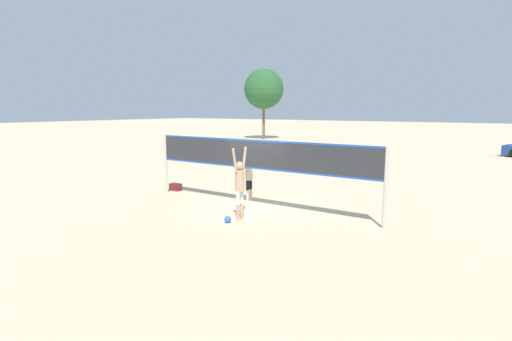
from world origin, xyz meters
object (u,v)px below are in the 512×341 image
at_px(player_blocker, 249,174).
at_px(gear_bag, 176,187).
at_px(volleyball_net, 256,158).
at_px(player_spiker, 240,182).
at_px(tree_left_cluster, 264,89).
at_px(volleyball, 228,219).

height_order(player_blocker, gear_bag, player_blocker).
xyz_separation_m(volleyball_net, player_spiker, (0.51, -1.64, -0.54)).
xyz_separation_m(player_spiker, player_blocker, (-1.28, 2.30, -0.19)).
xyz_separation_m(player_blocker, gear_bag, (-3.70, -0.19, -0.87)).
bearing_deg(tree_left_cluster, gear_bag, -63.98).
height_order(volleyball_net, tree_left_cluster, tree_left_cluster).
bearing_deg(player_blocker, volleyball_net, 49.41).
relative_size(volleyball_net, player_blocker, 4.63).
distance_m(volleyball, tree_left_cluster, 34.67).
distance_m(player_spiker, tree_left_cluster, 34.18).
bearing_deg(volleyball, volleyball_net, 100.65).
distance_m(volleyball_net, player_spiker, 1.80).
bearing_deg(player_blocker, gear_bag, -87.10).
bearing_deg(volleyball, tree_left_cluster, 121.46).
height_order(volleyball_net, gear_bag, volleyball_net).
bearing_deg(player_spiker, tree_left_cluster, 32.04).
distance_m(volleyball_net, player_blocker, 1.24).
height_order(player_spiker, gear_bag, player_spiker).
bearing_deg(gear_bag, player_blocker, 2.90).
bearing_deg(gear_bag, volleyball, -27.88).
height_order(player_blocker, volleyball, player_blocker).
relative_size(player_blocker, tree_left_cluster, 0.25).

